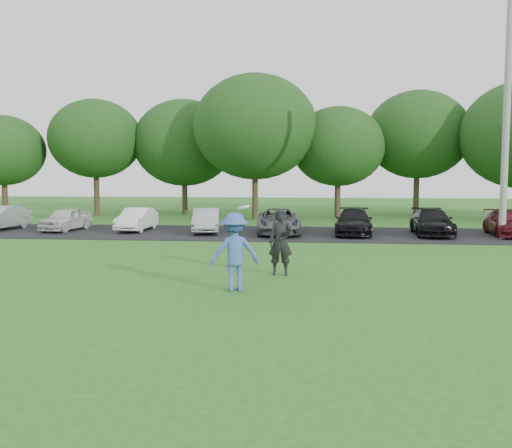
{
  "coord_description": "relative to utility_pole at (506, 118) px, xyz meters",
  "views": [
    {
      "loc": [
        1.74,
        -12.68,
        2.78
      ],
      "look_at": [
        0.0,
        3.5,
        1.3
      ],
      "focal_mm": 40.0,
      "sensor_mm": 36.0,
      "label": 1
    }
  ],
  "objects": [
    {
      "name": "frisbee_player",
      "position": [
        -9.57,
        -11.36,
        -4.08
      ],
      "size": [
        1.34,
        1.02,
        2.03
      ],
      "color": "#3D60AE",
      "rests_on": "ground"
    },
    {
      "name": "camera_bystander",
      "position": [
        -8.62,
        -9.23,
        -4.1
      ],
      "size": [
        0.67,
        0.46,
        1.79
      ],
      "color": "black",
      "rests_on": "ground"
    },
    {
      "name": "utility_pole",
      "position": [
        0.0,
        0.0,
        0.0
      ],
      "size": [
        0.28,
        0.28,
        10.0
      ],
      "primitive_type": "cylinder",
      "color": "#959691",
      "rests_on": "ground"
    },
    {
      "name": "parked_cars",
      "position": [
        -8.51,
        1.08,
        -4.41
      ],
      "size": [
        28.37,
        4.46,
        1.14
      ],
      "color": "#A6A9AD",
      "rests_on": "parking_lot"
    },
    {
      "name": "tree_row",
      "position": [
        -7.88,
        10.96,
        -0.09
      ],
      "size": [
        42.39,
        9.85,
        8.64
      ],
      "color": "#38281C",
      "rests_on": "ground"
    },
    {
      "name": "ground",
      "position": [
        -9.39,
        -11.8,
        -5.0
      ],
      "size": [
        100.0,
        100.0,
        0.0
      ],
      "primitive_type": "plane",
      "color": "#28621C",
      "rests_on": "ground"
    },
    {
      "name": "parking_lot",
      "position": [
        -9.39,
        1.2,
        -4.98
      ],
      "size": [
        32.0,
        6.5,
        0.03
      ],
      "primitive_type": "cube",
      "color": "black",
      "rests_on": "ground"
    }
  ]
}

